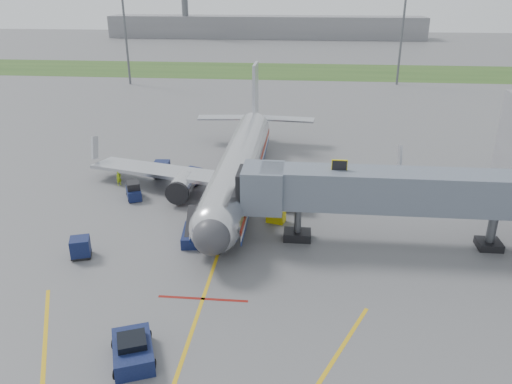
# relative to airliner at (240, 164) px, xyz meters

# --- Properties ---
(ground) EXTENTS (400.00, 400.00, 0.00)m
(ground) POSITION_rel_airliner_xyz_m (-0.00, -15.25, -2.65)
(ground) COLOR #565659
(ground) RESTS_ON ground
(grass_strip) EXTENTS (300.00, 25.00, 0.01)m
(grass_strip) POSITION_rel_airliner_xyz_m (-0.00, 74.75, -2.64)
(grass_strip) COLOR #2D4C1E
(grass_strip) RESTS_ON ground
(apron_markings) EXTENTS (21.52, 50.00, 0.01)m
(apron_markings) POSITION_rel_airliner_xyz_m (-0.00, -22.65, -2.64)
(apron_markings) COLOR gold
(apron_markings) RESTS_ON ground
(airliner) EXTENTS (32.10, 35.67, 10.25)m
(airliner) POSITION_rel_airliner_xyz_m (0.00, 0.00, 0.00)
(airliner) COLOR silver
(airliner) RESTS_ON ground
(jet_bridge) EXTENTS (25.30, 4.00, 6.90)m
(jet_bridge) POSITION_rel_airliner_xyz_m (12.86, -10.25, 1.82)
(jet_bridge) COLOR slate
(jet_bridge) RESTS_ON ground
(light_mast_left) EXTENTS (2.00, 0.44, 20.40)m
(light_mast_left) POSITION_rel_airliner_xyz_m (-30.00, 54.75, 8.13)
(light_mast_left) COLOR #595B60
(light_mast_left) RESTS_ON ground
(light_mast_right) EXTENTS (2.00, 0.44, 20.40)m
(light_mast_right) POSITION_rel_airliner_xyz_m (25.00, 59.75, 8.13)
(light_mast_right) COLOR #595B60
(light_mast_right) RESTS_ON ground
(distant_terminal) EXTENTS (120.00, 14.00, 8.00)m
(distant_terminal) POSITION_rel_airliner_xyz_m (-10.00, 154.75, 1.35)
(distant_terminal) COLOR slate
(distant_terminal) RESTS_ON ground
(pushback_tug) EXTENTS (3.23, 3.96, 1.43)m
(pushback_tug) POSITION_rel_airliner_xyz_m (-2.68, -25.27, -2.05)
(pushback_tug) COLOR #0B1634
(pushback_tug) RESTS_ON ground
(baggage_tug) EXTENTS (2.14, 2.71, 1.69)m
(baggage_tug) POSITION_rel_airliner_xyz_m (-9.90, -3.42, -1.90)
(baggage_tug) COLOR #0B1634
(baggage_tug) RESTS_ON ground
(baggage_cart_a) EXTENTS (2.14, 2.14, 1.74)m
(baggage_cart_a) POSITION_rel_airliner_xyz_m (-5.02, 0.61, -1.76)
(baggage_cart_a) COLOR #0B1634
(baggage_cart_a) RESTS_ON ground
(baggage_cart_b) EXTENTS (1.85, 1.85, 1.56)m
(baggage_cart_b) POSITION_rel_airliner_xyz_m (-10.26, -14.73, -1.85)
(baggage_cart_b) COLOR #0B1634
(baggage_cart_b) RESTS_ON ground
(baggage_cart_c) EXTENTS (1.73, 1.73, 1.76)m
(baggage_cart_c) POSITION_rel_airliner_xyz_m (-8.73, 2.50, -1.75)
(baggage_cart_c) COLOR #0B1634
(baggage_cart_c) RESTS_ON ground
(belt_loader) EXTENTS (1.76, 4.30, 2.05)m
(belt_loader) POSITION_rel_airliner_xyz_m (-2.51, -11.21, -2.14)
(belt_loader) COLOR #0B1634
(belt_loader) RESTS_ON ground
(ground_power_cart) EXTENTS (1.75, 1.39, 1.23)m
(ground_power_cart) POSITION_rel_airliner_xyz_m (4.08, -7.25, -2.04)
(ground_power_cart) COLOR yellow
(ground_power_cart) RESTS_ON ground
(ramp_worker) EXTENTS (0.66, 0.67, 1.56)m
(ramp_worker) POSITION_rel_airliner_xyz_m (-12.49, -0.27, -1.87)
(ramp_worker) COLOR #A1C517
(ramp_worker) RESTS_ON ground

